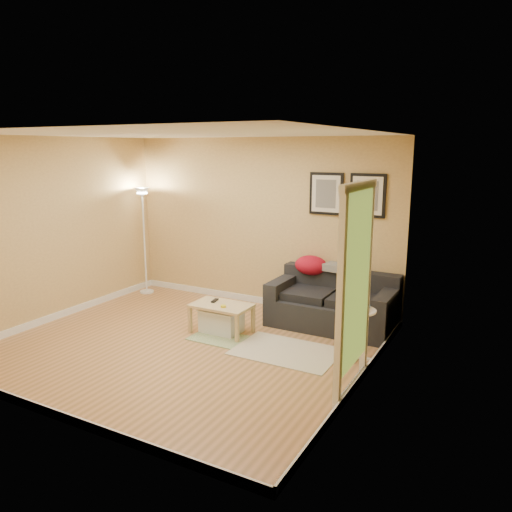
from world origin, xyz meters
name	(u,v)px	position (x,y,z in m)	size (l,w,h in m)	color
floor	(186,345)	(0.00, 0.00, 0.00)	(4.50, 4.50, 0.00)	tan
ceiling	(179,134)	(0.00, 0.00, 2.60)	(4.50, 4.50, 0.00)	white
wall_back	(260,223)	(0.00, 2.00, 1.30)	(4.50, 4.50, 0.00)	#DAB56F
wall_front	(42,283)	(0.00, -2.00, 1.30)	(4.50, 4.50, 0.00)	#DAB56F
wall_left	(54,230)	(-2.25, 0.00, 1.30)	(4.00, 4.00, 0.00)	#DAB56F
wall_right	(365,265)	(2.25, 0.00, 1.30)	(4.00, 4.00, 0.00)	#DAB56F
baseboard_back	(260,300)	(0.00, 1.99, 0.05)	(4.50, 0.02, 0.10)	white
baseboard_front	(56,414)	(0.00, -1.99, 0.05)	(4.50, 0.02, 0.10)	white
baseboard_left	(62,314)	(-2.24, 0.00, 0.05)	(0.02, 4.00, 0.10)	white
baseboard_right	(359,380)	(2.24, 0.00, 0.05)	(0.02, 4.00, 0.10)	white
sofa	(332,301)	(1.38, 1.53, 0.38)	(1.70, 0.90, 0.75)	black
red_throw	(311,265)	(0.94, 1.80, 0.77)	(0.48, 0.36, 0.28)	#BB1134
plaid_throw	(339,268)	(1.37, 1.82, 0.78)	(0.42, 0.26, 0.10)	tan
framed_print_left	(326,194)	(1.08, 1.98, 1.80)	(0.50, 0.04, 0.60)	black
framed_print_right	(368,196)	(1.68, 1.98, 1.80)	(0.50, 0.04, 0.60)	black
area_rug	(286,352)	(1.21, 0.42, 0.01)	(1.25, 0.85, 0.01)	beige
green_runner	(218,338)	(0.23, 0.40, 0.01)	(0.70, 0.50, 0.01)	#668C4C
coffee_table	(222,318)	(0.16, 0.60, 0.20)	(0.79, 0.48, 0.40)	tan
remote_control	(215,301)	(0.01, 0.67, 0.41)	(0.05, 0.16, 0.02)	black
tape_roll	(223,306)	(0.25, 0.50, 0.41)	(0.07, 0.07, 0.03)	yellow
storage_bin	(222,320)	(0.15, 0.61, 0.16)	(0.53, 0.39, 0.33)	white
side_table	(358,334)	(2.02, 0.66, 0.30)	(0.39, 0.39, 0.60)	white
book_stack	(359,306)	(2.01, 0.67, 0.64)	(0.20, 0.27, 0.08)	#326398
floor_lamp	(145,244)	(-2.00, 1.60, 0.85)	(0.23, 0.23, 1.81)	white
doorway	(354,294)	(2.20, -0.15, 1.02)	(0.12, 1.01, 2.13)	white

